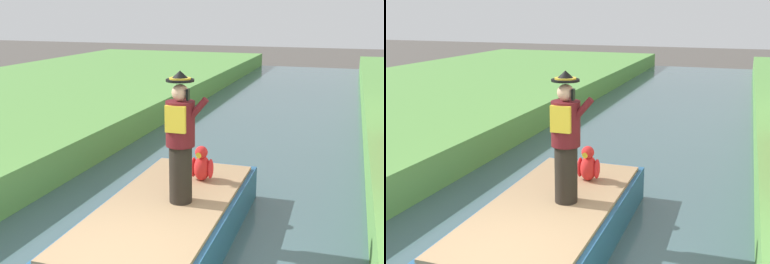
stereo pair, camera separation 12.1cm
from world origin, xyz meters
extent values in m
cube|color=#23517A|center=(0.00, 1.61, 0.38)|extent=(1.84, 4.22, 0.56)
cube|color=#997A56|center=(0.00, 1.61, 0.69)|extent=(1.70, 3.88, 0.05)
cylinder|color=black|center=(0.17, 1.72, 1.12)|extent=(0.32, 0.32, 0.82)
cylinder|color=#561419|center=(0.17, 1.72, 1.84)|extent=(0.40, 0.40, 0.62)
cube|color=gold|center=(0.17, 1.53, 1.94)|extent=(0.28, 0.06, 0.36)
sphere|color=#DBA884|center=(0.17, 1.72, 2.27)|extent=(0.23, 0.23, 0.23)
cylinder|color=black|center=(0.17, 1.72, 2.43)|extent=(0.38, 0.38, 0.03)
cone|color=black|center=(0.17, 1.72, 2.50)|extent=(0.26, 0.26, 0.12)
cylinder|color=gold|center=(0.17, 1.72, 2.46)|extent=(0.29, 0.29, 0.02)
cylinder|color=#561419|center=(0.39, 1.68, 2.02)|extent=(0.38, 0.09, 0.43)
cube|color=black|center=(0.30, 1.66, 2.26)|extent=(0.03, 0.08, 0.15)
ellipsoid|color=red|center=(0.20, 2.65, 0.91)|extent=(0.26, 0.32, 0.40)
sphere|color=red|center=(0.20, 2.61, 1.18)|extent=(0.20, 0.20, 0.20)
cone|color=yellow|center=(0.20, 2.51, 1.17)|extent=(0.09, 0.09, 0.09)
ellipsoid|color=red|center=(0.06, 2.65, 0.91)|extent=(0.08, 0.20, 0.32)
ellipsoid|color=red|center=(0.34, 2.65, 0.91)|extent=(0.08, 0.20, 0.32)
camera|label=1|loc=(2.31, -4.16, 3.34)|focal=44.51mm
camera|label=2|loc=(2.42, -4.12, 3.34)|focal=44.51mm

